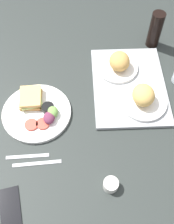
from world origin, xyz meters
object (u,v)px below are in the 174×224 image
at_px(bread_plate_near, 118,64).
at_px(plate_with_salad, 37,110).
at_px(cell_phone, 10,207).
at_px(serving_tray, 129,85).
at_px(soda_bottle, 155,30).
at_px(espresso_cup, 111,185).
at_px(bread_plate_far, 143,98).
at_px(fork, 27,156).
at_px(knife, 37,163).

distance_m(bread_plate_near, plate_with_salad, 0.43).
relative_size(bread_plate_near, cell_phone, 1.38).
relative_size(serving_tray, soda_bottle, 2.39).
bearing_deg(espresso_cup, serving_tray, 166.40).
bearing_deg(cell_phone, plate_with_salad, 157.70).
xyz_separation_m(bread_plate_near, espresso_cup, (0.56, -0.07, -0.03)).
distance_m(bread_plate_far, espresso_cup, 0.40).
xyz_separation_m(espresso_cup, cell_phone, (0.07, -0.36, -0.02)).
xyz_separation_m(bread_plate_far, plate_with_salad, (0.04, -0.46, -0.03)).
bearing_deg(fork, plate_with_salad, 79.93).
bearing_deg(knife, soda_bottle, 45.55).
distance_m(plate_with_salad, espresso_cup, 0.44).
distance_m(serving_tray, espresso_cup, 0.48).
relative_size(bread_plate_near, espresso_cup, 3.54).
bearing_deg(bread_plate_far, bread_plate_near, -154.86).
xyz_separation_m(serving_tray, bread_plate_far, (0.10, 0.05, 0.04)).
bearing_deg(plate_with_salad, serving_tray, 108.54).
bearing_deg(bread_plate_far, cell_phone, -49.90).
height_order(bread_plate_near, bread_plate_far, bread_plate_far).
bearing_deg(espresso_cup, knife, -108.42).
xyz_separation_m(plate_with_salad, knife, (0.24, 0.02, -0.01)).
xyz_separation_m(fork, cell_phone, (0.19, -0.04, 0.00)).
xyz_separation_m(serving_tray, bread_plate_near, (-0.10, -0.05, 0.04)).
distance_m(plate_with_salad, fork, 0.21).
bearing_deg(espresso_cup, bread_plate_far, 156.57).
bearing_deg(espresso_cup, cell_phone, -78.85).
relative_size(espresso_cup, cell_phone, 0.39).
relative_size(serving_tray, fork, 2.65).
bearing_deg(plate_with_salad, fork, -6.65).
bearing_deg(fork, bread_plate_far, 23.58).
bearing_deg(fork, serving_tray, 34.99).
xyz_separation_m(bread_plate_far, cell_phone, (0.44, -0.52, -0.04)).
xyz_separation_m(bread_plate_far, soda_bottle, (-0.37, 0.10, 0.05)).
distance_m(serving_tray, bread_plate_far, 0.12).
bearing_deg(serving_tray, bread_plate_near, -154.84).
distance_m(soda_bottle, knife, 0.85).
bearing_deg(soda_bottle, serving_tray, -27.58).
height_order(knife, cell_phone, cell_phone).
xyz_separation_m(bread_plate_far, fork, (0.24, -0.48, -0.05)).
relative_size(bread_plate_near, bread_plate_far, 0.95).
bearing_deg(cell_phone, bread_plate_near, 132.99).
distance_m(espresso_cup, knife, 0.30).
relative_size(serving_tray, knife, 2.37).
bearing_deg(plate_with_salad, bread_plate_near, 122.84).
distance_m(bread_plate_far, cell_phone, 0.68).
height_order(bread_plate_far, espresso_cup, bread_plate_far).
height_order(bread_plate_near, espresso_cup, bread_plate_near).
bearing_deg(espresso_cup, soda_bottle, 160.93).
height_order(plate_with_salad, espresso_cup, plate_with_salad).
relative_size(bread_plate_near, plate_with_salad, 0.67).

